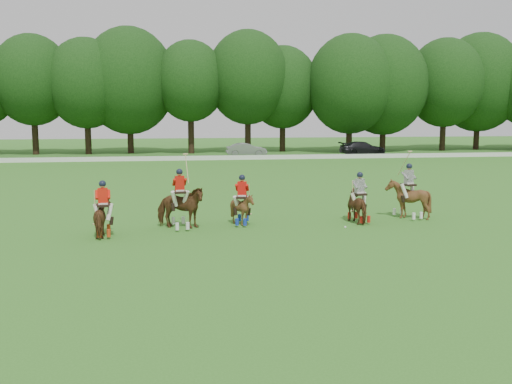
{
  "coord_description": "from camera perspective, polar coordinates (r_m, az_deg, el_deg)",
  "views": [
    {
      "loc": [
        -2.84,
        -18.4,
        4.54
      ],
      "look_at": [
        0.7,
        4.2,
        1.4
      ],
      "focal_mm": 40.0,
      "sensor_mm": 36.0,
      "label": 1
    }
  ],
  "objects": [
    {
      "name": "tree_line",
      "position": [
        66.62,
        -6.33,
        10.94
      ],
      "size": [
        117.98,
        14.32,
        14.75
      ],
      "color": "black",
      "rests_on": "ground"
    },
    {
      "name": "polo_red_a",
      "position": [
        21.94,
        -15.0,
        -2.42
      ],
      "size": [
        1.03,
        1.68,
        2.1
      ],
      "color": "#512C15",
      "rests_on": "ground"
    },
    {
      "name": "ground",
      "position": [
        19.17,
        -0.11,
        -5.89
      ],
      "size": [
        180.0,
        180.0,
        0.0
      ],
      "primitive_type": "plane",
      "color": "#337120",
      "rests_on": "ground"
    },
    {
      "name": "polo_red_b",
      "position": [
        22.83,
        -7.6,
        -1.51
      ],
      "size": [
        1.83,
        1.62,
        2.94
      ],
      "color": "#512C15",
      "rests_on": "ground"
    },
    {
      "name": "boundary_rail",
      "position": [
        56.64,
        -6.01,
        3.4
      ],
      "size": [
        120.0,
        0.1,
        0.44
      ],
      "primitive_type": "cube",
      "color": "white",
      "rests_on": "ground"
    },
    {
      "name": "polo_stripe_a",
      "position": [
        24.32,
        10.28,
        -1.26
      ],
      "size": [
        1.07,
        1.77,
        2.13
      ],
      "color": "#512C15",
      "rests_on": "ground"
    },
    {
      "name": "polo_red_c",
      "position": [
        23.38,
        -1.4,
        -1.57
      ],
      "size": [
        1.33,
        1.43,
        2.08
      ],
      "color": "#512C15",
      "rests_on": "ground"
    },
    {
      "name": "polo_stripe_b",
      "position": [
        25.72,
        14.96,
        -0.64
      ],
      "size": [
        1.79,
        1.9,
        2.95
      ],
      "color": "#512C15",
      "rests_on": "ground"
    },
    {
      "name": "car_right",
      "position": [
        64.72,
        10.62,
        4.33
      ],
      "size": [
        5.24,
        2.27,
        1.5
      ],
      "primitive_type": "imported",
      "rotation": [
        0.0,
        0.0,
        1.6
      ],
      "color": "black",
      "rests_on": "ground"
    },
    {
      "name": "polo_ball",
      "position": [
        23.11,
        8.91,
        -3.5
      ],
      "size": [
        0.09,
        0.09,
        0.09
      ],
      "primitive_type": "sphere",
      "color": "white",
      "rests_on": "ground"
    },
    {
      "name": "car_mid",
      "position": [
        61.61,
        -0.97,
        4.26
      ],
      "size": [
        4.36,
        1.56,
        1.43
      ],
      "primitive_type": "imported",
      "rotation": [
        0.0,
        0.0,
        1.56
      ],
      "color": "gray",
      "rests_on": "ground"
    }
  ]
}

